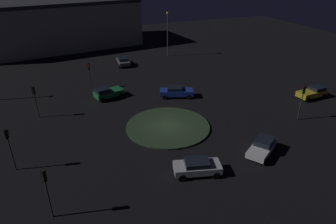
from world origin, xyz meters
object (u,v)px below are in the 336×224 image
(car_grey, at_px, (123,61))
(traffic_light_southeast, at_px, (46,185))
(traffic_light_south, at_px, (9,142))
(traffic_light_north, at_px, (302,96))
(car_silver, at_px, (197,167))
(car_white, at_px, (263,146))
(traffic_light_southwest, at_px, (35,96))
(streetlamp_west, at_px, (168,28))
(store_building, at_px, (58,24))
(car_blue, at_px, (176,92))
(car_green, at_px, (107,93))
(traffic_light_west, at_px, (89,71))
(car_yellow, at_px, (313,92))

(car_grey, relative_size, traffic_light_southeast, 0.95)
(traffic_light_south, bearing_deg, traffic_light_north, -11.29)
(car_silver, relative_size, traffic_light_southeast, 1.06)
(traffic_light_north, bearing_deg, car_white, 41.57)
(car_white, height_order, traffic_light_southwest, traffic_light_southwest)
(traffic_light_southwest, xyz_separation_m, traffic_light_south, (10.05, -2.22, 0.15))
(car_white, relative_size, streetlamp_west, 0.53)
(car_silver, distance_m, traffic_light_southwest, 21.14)
(traffic_light_southwest, height_order, store_building, store_building)
(car_grey, xyz_separation_m, store_building, (-18.18, -9.07, 4.08))
(car_silver, distance_m, store_building, 51.38)
(car_blue, height_order, car_green, car_green)
(car_silver, height_order, store_building, store_building)
(traffic_light_southeast, distance_m, streetlamp_west, 42.70)
(car_white, height_order, car_blue, car_blue)
(traffic_light_south, bearing_deg, traffic_light_southwest, 70.32)
(traffic_light_north, distance_m, traffic_light_south, 30.74)
(car_blue, xyz_separation_m, traffic_light_south, (9.40, -19.95, 2.23))
(car_grey, relative_size, streetlamp_west, 0.48)
(traffic_light_south, bearing_deg, store_building, 72.80)
(traffic_light_north, bearing_deg, traffic_light_southwest, -7.68)
(traffic_light_west, bearing_deg, traffic_light_north, 25.51)
(car_yellow, bearing_deg, car_green, -25.01)
(car_white, height_order, car_green, car_green)
(car_white, bearing_deg, car_silver, -29.14)
(car_yellow, relative_size, store_building, 0.12)
(car_yellow, bearing_deg, traffic_light_north, 30.42)
(car_silver, bearing_deg, traffic_light_west, -61.80)
(car_yellow, distance_m, car_green, 28.06)
(traffic_light_north, relative_size, traffic_light_southwest, 1.08)
(car_green, bearing_deg, car_blue, -33.69)
(car_white, xyz_separation_m, car_grey, (-32.02, -5.57, 0.03))
(car_white, bearing_deg, car_yellow, 176.29)
(car_yellow, bearing_deg, car_white, 26.44)
(car_silver, xyz_separation_m, car_white, (-0.51, 7.45, -0.04))
(streetlamp_west, bearing_deg, car_silver, -18.18)
(car_grey, distance_m, traffic_light_west, 11.48)
(car_blue, distance_m, traffic_light_west, 13.03)
(car_white, relative_size, traffic_light_southeast, 1.06)
(store_building, bearing_deg, car_blue, 102.75)
(traffic_light_southeast, bearing_deg, car_white, -32.45)
(car_white, relative_size, store_building, 0.13)
(car_blue, bearing_deg, traffic_light_south, -133.87)
(traffic_light_southwest, relative_size, streetlamp_west, 0.48)
(car_white, relative_size, traffic_light_north, 1.04)
(traffic_light_southeast, bearing_deg, traffic_light_west, 38.94)
(traffic_light_south, bearing_deg, car_grey, 49.71)
(car_blue, distance_m, traffic_light_south, 22.16)
(car_yellow, distance_m, car_white, 16.93)
(car_silver, xyz_separation_m, car_grey, (-32.53, 1.87, -0.01))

